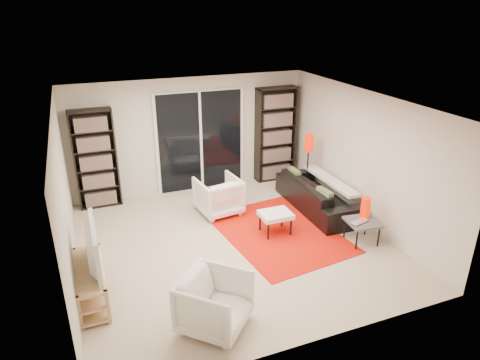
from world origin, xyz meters
name	(u,v)px	position (x,y,z in m)	size (l,w,h in m)	color
floor	(233,242)	(0.00, 0.00, 0.00)	(5.00, 5.00, 0.00)	#BCAB93
wall_back	(191,135)	(0.00, 2.50, 1.20)	(5.00, 0.02, 2.40)	beige
wall_front	(312,259)	(0.00, -2.50, 1.20)	(5.00, 0.02, 2.40)	beige
wall_left	(65,202)	(-2.50, 0.00, 1.20)	(0.02, 5.00, 2.40)	beige
wall_right	(363,158)	(2.50, 0.00, 1.20)	(0.02, 5.00, 2.40)	beige
ceiling	(232,103)	(0.00, 0.00, 2.40)	(5.00, 5.00, 0.02)	white
sliding_door	(201,141)	(0.20, 2.46, 1.05)	(1.92, 0.08, 2.16)	white
bookshelf_left	(96,159)	(-1.95, 2.33, 0.98)	(0.80, 0.30, 1.95)	black
bookshelf_right	(276,135)	(1.90, 2.33, 1.05)	(0.90, 0.30, 2.10)	black
tv_stand	(91,283)	(-2.32, -0.68, 0.26)	(0.40, 1.24, 0.50)	tan
tv	(86,248)	(-2.30, -0.68, 0.81)	(1.08, 0.14, 0.62)	black
rug	(278,232)	(0.87, 0.01, 0.01)	(1.82, 2.46, 0.01)	red
sofa	(317,194)	(2.00, 0.61, 0.31)	(2.10, 0.82, 0.61)	black
armchair_back	(219,196)	(0.14, 1.15, 0.36)	(0.77, 0.79, 0.72)	white
armchair_front	(215,303)	(-0.91, -1.82, 0.36)	(0.77, 0.79, 0.72)	white
ottoman	(276,216)	(0.81, 0.04, 0.34)	(0.54, 0.45, 0.40)	white
side_table	(363,223)	(2.04, -0.77, 0.36)	(0.56, 0.56, 0.40)	#4B4A50
laptop	(362,223)	(1.97, -0.84, 0.41)	(0.34, 0.22, 0.03)	silver
table_lamp	(365,208)	(2.14, -0.67, 0.58)	(0.16, 0.16, 0.36)	#BF1A01
floor_lamp	(309,150)	(2.15, 1.30, 0.99)	(0.20, 0.20, 1.31)	black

